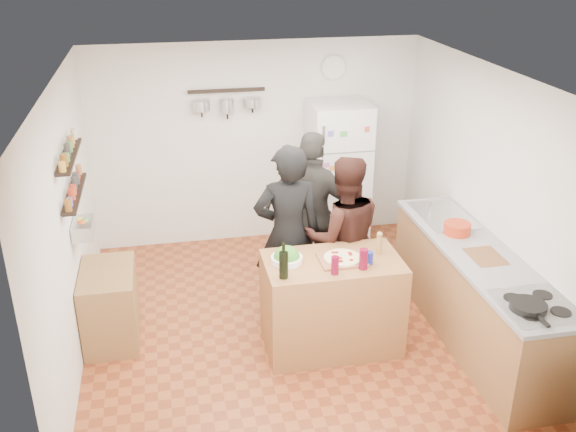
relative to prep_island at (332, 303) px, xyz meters
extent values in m
plane|color=brown|center=(-0.31, 0.43, -0.46)|extent=(4.20, 4.20, 0.00)
plane|color=white|center=(-0.31, 0.43, 2.04)|extent=(4.20, 4.20, 0.00)
plane|color=silver|center=(-0.31, 2.53, 0.79)|extent=(4.00, 0.00, 4.00)
plane|color=silver|center=(-2.31, 0.43, 0.79)|extent=(0.00, 4.20, 4.20)
plane|color=silver|center=(1.69, 0.43, 0.79)|extent=(0.00, 4.20, 4.20)
cube|color=#9E6F3A|center=(0.00, 0.00, 0.00)|extent=(1.25, 0.72, 0.91)
cube|color=brown|center=(0.08, -0.02, 0.47)|extent=(0.42, 0.34, 0.02)
cylinder|color=beige|center=(0.08, -0.02, 0.48)|extent=(0.34, 0.34, 0.02)
cylinder|color=white|center=(-0.42, 0.05, 0.48)|extent=(0.28, 0.28, 0.06)
cylinder|color=black|center=(-0.50, -0.22, 0.58)|extent=(0.08, 0.08, 0.24)
cylinder|color=#5D0722|center=(-0.05, -0.24, 0.54)|extent=(0.07, 0.07, 0.17)
cylinder|color=#5B0720|center=(0.22, -0.20, 0.55)|extent=(0.08, 0.08, 0.19)
cylinder|color=olive|center=(0.45, 0.05, 0.54)|extent=(0.05, 0.05, 0.18)
cylinder|color=navy|center=(0.30, -0.12, 0.51)|extent=(0.07, 0.07, 0.12)
imported|color=black|center=(-0.30, 0.60, 0.47)|extent=(0.68, 0.46, 1.84)
imported|color=black|center=(0.25, 0.56, 0.40)|extent=(0.87, 0.70, 1.70)
imported|color=#2C2A27|center=(0.05, 1.01, 0.45)|extent=(1.15, 0.90, 1.82)
cube|color=#9E7042|center=(1.39, -0.12, -0.01)|extent=(0.63, 2.63, 0.90)
cube|color=white|center=(1.39, -1.07, 0.46)|extent=(0.60, 0.62, 0.02)
cylinder|color=black|center=(1.29, -1.11, 0.49)|extent=(0.29, 0.29, 0.06)
cube|color=silver|center=(1.39, 0.73, 0.46)|extent=(0.50, 0.80, 0.03)
cube|color=brown|center=(1.39, -0.22, 0.46)|extent=(0.30, 0.40, 0.02)
cylinder|color=red|center=(1.34, 0.29, 0.52)|extent=(0.26, 0.26, 0.11)
cube|color=white|center=(0.64, 2.18, 0.45)|extent=(0.70, 0.68, 1.80)
cylinder|color=silver|center=(0.64, 2.51, 1.69)|extent=(0.30, 0.03, 0.30)
cube|color=black|center=(-2.24, 0.63, 1.04)|extent=(0.12, 1.00, 0.02)
cube|color=black|center=(-2.24, 0.63, 1.40)|extent=(0.12, 1.00, 0.02)
cube|color=silver|center=(-2.21, 0.63, 0.69)|extent=(0.18, 0.35, 0.14)
cube|color=olive|center=(-2.05, 0.53, -0.09)|extent=(0.50, 0.80, 0.73)
cube|color=black|center=(-0.66, 2.43, 1.49)|extent=(0.90, 0.04, 0.04)
camera|label=1|loc=(-1.41, -4.97, 3.19)|focal=40.00mm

